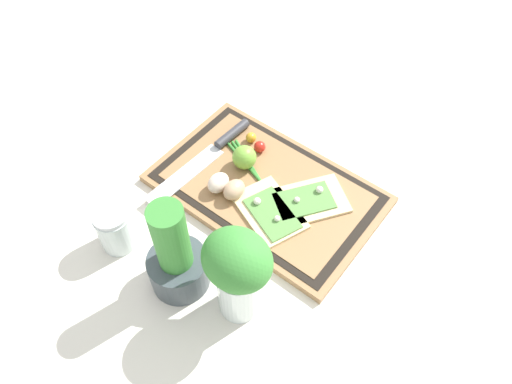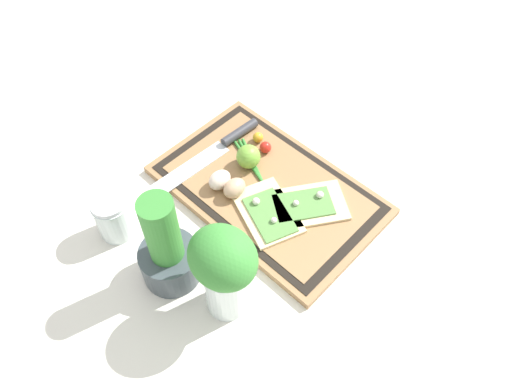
{
  "view_description": "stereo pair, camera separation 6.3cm",
  "coord_description": "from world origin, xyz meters",
  "px_view_note": "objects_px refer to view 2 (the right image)",
  "views": [
    {
      "loc": [
        -0.4,
        0.54,
        0.88
      ],
      "look_at": [
        0.0,
        0.04,
        0.04
      ],
      "focal_mm": 35.0,
      "sensor_mm": 36.0,
      "label": 1
    },
    {
      "loc": [
        -0.44,
        0.5,
        0.88
      ],
      "look_at": [
        0.0,
        0.04,
        0.04
      ],
      "focal_mm": 35.0,
      "sensor_mm": 36.0,
      "label": 2
    }
  ],
  "objects_px": {
    "lime": "(248,157)",
    "herb_pot": "(168,252)",
    "cherry_tomato_yellow": "(258,137)",
    "pizza_slice_near": "(308,205)",
    "herb_glass": "(224,269)",
    "sauce_jar": "(114,219)",
    "pizza_slice_far": "(268,213)",
    "cherry_tomato_red": "(265,147)",
    "knife": "(223,145)",
    "egg_brown": "(234,188)",
    "egg_pink": "(220,180)"
  },
  "relations": [
    {
      "from": "herb_glass",
      "to": "egg_brown",
      "type": "bearing_deg",
      "value": -48.22
    },
    {
      "from": "lime",
      "to": "pizza_slice_far",
      "type": "bearing_deg",
      "value": 150.59
    },
    {
      "from": "knife",
      "to": "egg_pink",
      "type": "height_order",
      "value": "egg_pink"
    },
    {
      "from": "pizza_slice_far",
      "to": "egg_pink",
      "type": "bearing_deg",
      "value": 7.41
    },
    {
      "from": "herb_glass",
      "to": "knife",
      "type": "bearing_deg",
      "value": -42.85
    },
    {
      "from": "egg_pink",
      "to": "lime",
      "type": "relative_size",
      "value": 0.98
    },
    {
      "from": "egg_pink",
      "to": "cherry_tomato_yellow",
      "type": "bearing_deg",
      "value": -78.15
    },
    {
      "from": "herb_pot",
      "to": "sauce_jar",
      "type": "distance_m",
      "value": 0.16
    },
    {
      "from": "herb_pot",
      "to": "cherry_tomato_red",
      "type": "bearing_deg",
      "value": -77.47
    },
    {
      "from": "pizza_slice_far",
      "to": "lime",
      "type": "bearing_deg",
      "value": -29.41
    },
    {
      "from": "lime",
      "to": "herb_pot",
      "type": "distance_m",
      "value": 0.3
    },
    {
      "from": "lime",
      "to": "sauce_jar",
      "type": "xyz_separation_m",
      "value": [
        0.08,
        0.31,
        -0.0
      ]
    },
    {
      "from": "egg_brown",
      "to": "egg_pink",
      "type": "distance_m",
      "value": 0.04
    },
    {
      "from": "cherry_tomato_red",
      "to": "herb_glass",
      "type": "relative_size",
      "value": 0.12
    },
    {
      "from": "egg_brown",
      "to": "herb_glass",
      "type": "distance_m",
      "value": 0.26
    },
    {
      "from": "knife",
      "to": "cherry_tomato_red",
      "type": "distance_m",
      "value": 0.1
    },
    {
      "from": "cherry_tomato_yellow",
      "to": "herb_glass",
      "type": "bearing_deg",
      "value": 125.32
    },
    {
      "from": "knife",
      "to": "lime",
      "type": "bearing_deg",
      "value": -178.21
    },
    {
      "from": "knife",
      "to": "lime",
      "type": "distance_m",
      "value": 0.08
    },
    {
      "from": "pizza_slice_near",
      "to": "sauce_jar",
      "type": "relative_size",
      "value": 1.85
    },
    {
      "from": "lime",
      "to": "cherry_tomato_yellow",
      "type": "xyz_separation_m",
      "value": [
        0.03,
        -0.07,
        -0.01
      ]
    },
    {
      "from": "egg_brown",
      "to": "herb_glass",
      "type": "relative_size",
      "value": 0.24
    },
    {
      "from": "egg_brown",
      "to": "cherry_tomato_red",
      "type": "relative_size",
      "value": 1.97
    },
    {
      "from": "pizza_slice_near",
      "to": "sauce_jar",
      "type": "bearing_deg",
      "value": 50.62
    },
    {
      "from": "egg_brown",
      "to": "herb_pot",
      "type": "relative_size",
      "value": 0.23
    },
    {
      "from": "cherry_tomato_yellow",
      "to": "knife",
      "type": "bearing_deg",
      "value": 56.61
    },
    {
      "from": "egg_pink",
      "to": "cherry_tomato_red",
      "type": "height_order",
      "value": "egg_pink"
    },
    {
      "from": "cherry_tomato_yellow",
      "to": "herb_glass",
      "type": "distance_m",
      "value": 0.41
    },
    {
      "from": "cherry_tomato_red",
      "to": "cherry_tomato_yellow",
      "type": "distance_m",
      "value": 0.04
    },
    {
      "from": "herb_pot",
      "to": "sauce_jar",
      "type": "bearing_deg",
      "value": 5.2
    },
    {
      "from": "pizza_slice_near",
      "to": "pizza_slice_far",
      "type": "height_order",
      "value": "same"
    },
    {
      "from": "lime",
      "to": "herb_glass",
      "type": "distance_m",
      "value": 0.34
    },
    {
      "from": "lime",
      "to": "cherry_tomato_yellow",
      "type": "distance_m",
      "value": 0.08
    },
    {
      "from": "pizza_slice_near",
      "to": "egg_brown",
      "type": "bearing_deg",
      "value": 31.77
    },
    {
      "from": "egg_pink",
      "to": "cherry_tomato_red",
      "type": "xyz_separation_m",
      "value": [
        -0.0,
        -0.14,
        -0.01
      ]
    },
    {
      "from": "lime",
      "to": "sauce_jar",
      "type": "distance_m",
      "value": 0.32
    },
    {
      "from": "pizza_slice_far",
      "to": "egg_pink",
      "type": "xyz_separation_m",
      "value": [
        0.13,
        0.02,
        0.01
      ]
    },
    {
      "from": "knife",
      "to": "egg_pink",
      "type": "bearing_deg",
      "value": 133.1
    },
    {
      "from": "egg_pink",
      "to": "herb_glass",
      "type": "distance_m",
      "value": 0.28
    },
    {
      "from": "sauce_jar",
      "to": "knife",
      "type": "bearing_deg",
      "value": -90.4
    },
    {
      "from": "pizza_slice_near",
      "to": "herb_pot",
      "type": "relative_size",
      "value": 0.82
    },
    {
      "from": "pizza_slice_near",
      "to": "herb_glass",
      "type": "height_order",
      "value": "herb_glass"
    },
    {
      "from": "cherry_tomato_yellow",
      "to": "pizza_slice_near",
      "type": "bearing_deg",
      "value": 162.77
    },
    {
      "from": "egg_pink",
      "to": "pizza_slice_near",
      "type": "bearing_deg",
      "value": -152.61
    },
    {
      "from": "egg_brown",
      "to": "cherry_tomato_yellow",
      "type": "distance_m",
      "value": 0.16
    },
    {
      "from": "pizza_slice_far",
      "to": "herb_pot",
      "type": "xyz_separation_m",
      "value": [
        0.05,
        0.22,
        0.05
      ]
    },
    {
      "from": "cherry_tomato_red",
      "to": "cherry_tomato_yellow",
      "type": "xyz_separation_m",
      "value": [
        0.03,
        -0.01,
        -0.0
      ]
    },
    {
      "from": "pizza_slice_far",
      "to": "sauce_jar",
      "type": "relative_size",
      "value": 1.79
    },
    {
      "from": "egg_pink",
      "to": "herb_pot",
      "type": "relative_size",
      "value": 0.23
    },
    {
      "from": "lime",
      "to": "cherry_tomato_red",
      "type": "bearing_deg",
      "value": -89.95
    }
  ]
}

